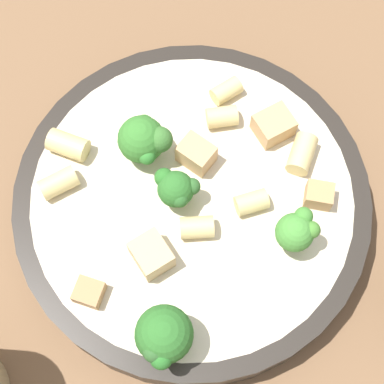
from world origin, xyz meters
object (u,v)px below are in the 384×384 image
broccoli_floret_0 (176,188)px  rigatoni_0 (302,154)px  broccoli_floret_3 (296,231)px  chicken_chunk_2 (319,195)px  broccoli_floret_1 (144,139)px  pasta_bowl (192,204)px  chicken_chunk_4 (89,292)px  broccoli_floret_2 (163,336)px  rigatoni_5 (222,117)px  chicken_chunk_0 (196,154)px  rigatoni_6 (59,183)px  rigatoni_3 (68,145)px  chicken_chunk_3 (274,125)px  chicken_chunk_1 (151,255)px  rigatoni_1 (226,91)px  rigatoni_4 (200,227)px  rigatoni_2 (252,202)px

broccoli_floret_0 → rigatoni_0: size_ratio=1.14×
broccoli_floret_3 → chicken_chunk_2: size_ratio=1.84×
broccoli_floret_1 → broccoli_floret_0: bearing=24.4°
pasta_bowl → chicken_chunk_2: size_ratio=13.52×
pasta_bowl → chicken_chunk_4: (0.06, -0.08, 0.02)m
broccoli_floret_2 → chicken_chunk_4: bearing=-130.1°
rigatoni_5 → chicken_chunk_0: size_ratio=0.92×
broccoli_floret_3 → rigatoni_6: 0.17m
broccoli_floret_3 → rigatoni_6: bearing=-111.7°
rigatoni_3 → chicken_chunk_3: bearing=88.1°
broccoli_floret_3 → chicken_chunk_1: 0.10m
broccoli_floret_0 → broccoli_floret_2: broccoli_floret_2 is taller
pasta_bowl → rigatoni_5: (-0.06, 0.03, 0.02)m
chicken_chunk_4 → chicken_chunk_3: bearing=125.9°
broccoli_floret_3 → rigatoni_1: 0.12m
rigatoni_4 → broccoli_floret_1: bearing=-154.9°
broccoli_floret_2 → rigatoni_4: (-0.07, 0.03, -0.02)m
pasta_bowl → chicken_chunk_4: bearing=-52.2°
rigatoni_5 → rigatoni_6: 0.13m
rigatoni_0 → rigatoni_4: 0.09m
broccoli_floret_1 → chicken_chunk_1: 0.08m
rigatoni_1 → rigatoni_6: (0.06, -0.13, 0.00)m
broccoli_floret_2 → chicken_chunk_1: (-0.06, -0.00, -0.02)m
broccoli_floret_3 → chicken_chunk_1: size_ratio=1.33×
broccoli_floret_1 → chicken_chunk_3: bearing=92.9°
broccoli_floret_0 → chicken_chunk_0: 0.03m
rigatoni_1 → rigatoni_5: bearing=-17.0°
broccoli_floret_1 → pasta_bowl: bearing=36.0°
broccoli_floret_2 → chicken_chunk_2: (-0.09, 0.12, -0.02)m
rigatoni_0 → chicken_chunk_4: (0.08, -0.16, -0.00)m
chicken_chunk_4 → rigatoni_6: bearing=-169.5°
rigatoni_1 → pasta_bowl: bearing=-25.1°
broccoli_floret_1 → rigatoni_0: 0.11m
pasta_bowl → chicken_chunk_3: bearing=123.6°
broccoli_floret_2 → rigatoni_0: size_ratio=1.61×
chicken_chunk_1 → rigatoni_2: bearing=111.5°
pasta_bowl → rigatoni_3: bearing=-120.3°
rigatoni_4 → rigatoni_6: bearing=-116.1°
broccoli_floret_1 → rigatoni_3: size_ratio=1.37×
broccoli_floret_0 → broccoli_floret_2: size_ratio=0.71×
broccoli_floret_2 → chicken_chunk_4: size_ratio=2.48×
pasta_bowl → chicken_chunk_4: 0.10m
rigatoni_3 → rigatoni_6: size_ratio=1.07×
broccoli_floret_0 → chicken_chunk_1: (0.04, -0.02, -0.01)m
rigatoni_2 → chicken_chunk_1: chicken_chunk_1 is taller
broccoli_floret_0 → rigatoni_5: bearing=143.7°
broccoli_floret_0 → rigatoni_0: broccoli_floret_0 is taller
broccoli_floret_0 → chicken_chunk_3: size_ratio=1.23×
pasta_bowl → rigatoni_2: (0.01, 0.04, 0.02)m
rigatoni_3 → chicken_chunk_4: rigatoni_3 is taller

